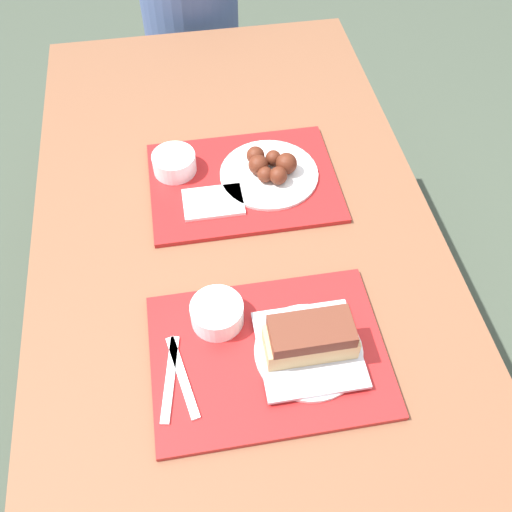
{
  "coord_description": "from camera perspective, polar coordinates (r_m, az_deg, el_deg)",
  "views": [
    {
      "loc": [
        -0.09,
        -0.71,
        1.69
      ],
      "look_at": [
        0.03,
        -0.0,
        0.77
      ],
      "focal_mm": 40.0,
      "sensor_mm": 36.0,
      "label": 1
    }
  ],
  "objects": [
    {
      "name": "tray_far",
      "position": [
        1.35,
        -1.27,
        7.4
      ],
      "size": [
        0.44,
        0.32,
        0.01
      ],
      "color": "red",
      "rests_on": "picnic_table"
    },
    {
      "name": "bowl_coleslaw_far",
      "position": [
        1.37,
        -8.19,
        9.29
      ],
      "size": [
        0.1,
        0.1,
        0.05
      ],
      "color": "white",
      "rests_on": "tray_far"
    },
    {
      "name": "plastic_knife_near",
      "position": [
        1.06,
        -7.38,
        -11.87
      ],
      "size": [
        0.05,
        0.17,
        0.0
      ],
      "color": "white",
      "rests_on": "tray_near"
    },
    {
      "name": "plastic_fork_near",
      "position": [
        1.06,
        -8.58,
        -12.01
      ],
      "size": [
        0.05,
        0.17,
        0.0
      ],
      "color": "white",
      "rests_on": "tray_near"
    },
    {
      "name": "ground_plane",
      "position": [
        1.83,
        -0.85,
        -14.97
      ],
      "size": [
        12.0,
        12.0,
        0.0
      ],
      "primitive_type": "plane",
      "color": "#424C3D"
    },
    {
      "name": "brisket_sandwich_plate",
      "position": [
        1.05,
        5.4,
        -8.66
      ],
      "size": [
        0.2,
        0.2,
        0.09
      ],
      "color": "white",
      "rests_on": "tray_near"
    },
    {
      "name": "napkin_far",
      "position": [
        1.3,
        -4.3,
        5.41
      ],
      "size": [
        0.14,
        0.09,
        0.01
      ],
      "color": "white",
      "rests_on": "tray_far"
    },
    {
      "name": "condiment_packet",
      "position": [
        1.11,
        1.78,
        -6.18
      ],
      "size": [
        0.04,
        0.03,
        0.01
      ],
      "color": "#3F3F47",
      "rests_on": "tray_near"
    },
    {
      "name": "picnic_bench_far",
      "position": [
        2.26,
        -5.71,
        16.85
      ],
      "size": [
        0.85,
        0.28,
        0.46
      ],
      "color": "brown",
      "rests_on": "ground_plane"
    },
    {
      "name": "tray_near",
      "position": [
        1.08,
        1.24,
        -9.86
      ],
      "size": [
        0.44,
        0.32,
        0.01
      ],
      "color": "red",
      "rests_on": "picnic_table"
    },
    {
      "name": "bowl_coleslaw_near",
      "position": [
        1.09,
        -3.91,
        -5.65
      ],
      "size": [
        0.1,
        0.1,
        0.05
      ],
      "color": "white",
      "rests_on": "tray_near"
    },
    {
      "name": "wings_plate_far",
      "position": [
        1.35,
        1.39,
        8.68
      ],
      "size": [
        0.23,
        0.23,
        0.06
      ],
      "color": "white",
      "rests_on": "tray_far"
    },
    {
      "name": "picnic_table",
      "position": [
        1.26,
        -1.2,
        -3.47
      ],
      "size": [
        0.89,
        1.85,
        0.73
      ],
      "color": "brown",
      "rests_on": "ground_plane"
    }
  ]
}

